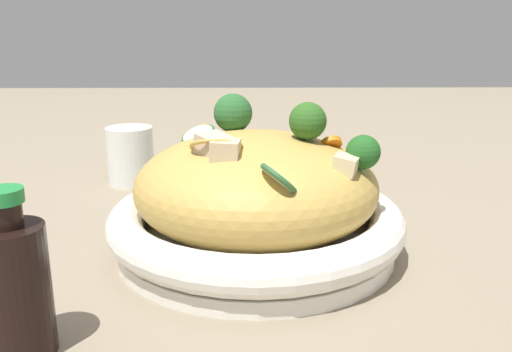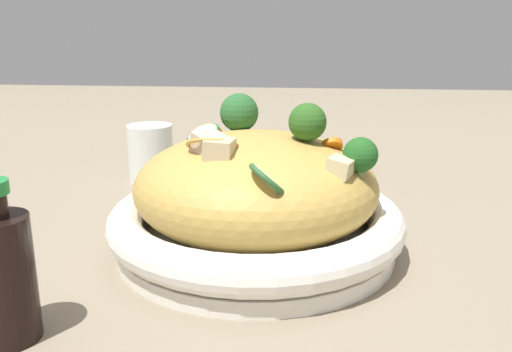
{
  "view_description": "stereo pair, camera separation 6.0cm",
  "coord_description": "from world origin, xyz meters",
  "views": [
    {
      "loc": [
        -0.58,
        0.01,
        0.25
      ],
      "look_at": [
        0.0,
        0.0,
        0.09
      ],
      "focal_mm": 38.6,
      "sensor_mm": 36.0,
      "label": 1
    },
    {
      "loc": [
        -0.57,
        -0.05,
        0.25
      ],
      "look_at": [
        0.0,
        0.0,
        0.09
      ],
      "focal_mm": 38.6,
      "sensor_mm": 36.0,
      "label": 2
    }
  ],
  "objects": [
    {
      "name": "ground_plane",
      "position": [
        0.0,
        0.0,
        0.0
      ],
      "size": [
        3.0,
        3.0,
        0.0
      ],
      "primitive_type": "plane",
      "color": "gray"
    },
    {
      "name": "zucchini_slices",
      "position": [
        -0.03,
        0.02,
        0.12
      ],
      "size": [
        0.2,
        0.14,
        0.04
      ],
      "color": "beige",
      "rests_on": "serving_bowl"
    },
    {
      "name": "broccoli_florets",
      "position": [
        0.02,
        -0.03,
        0.14
      ],
      "size": [
        0.16,
        0.19,
        0.08
      ],
      "color": "#98B471",
      "rests_on": "serving_bowl"
    },
    {
      "name": "serving_bowl",
      "position": [
        0.0,
        0.0,
        0.03
      ],
      "size": [
        0.33,
        0.33,
        0.06
      ],
      "color": "white",
      "rests_on": "ground_plane"
    },
    {
      "name": "drinking_glass",
      "position": [
        0.26,
        0.19,
        0.04
      ],
      "size": [
        0.07,
        0.07,
        0.09
      ],
      "color": "silver",
      "rests_on": "ground_plane"
    },
    {
      "name": "chicken_chunks",
      "position": [
        -0.05,
        0.01,
        0.13
      ],
      "size": [
        0.05,
        0.17,
        0.04
      ],
      "color": "#CAB195",
      "rests_on": "serving_bowl"
    },
    {
      "name": "carrot_coins",
      "position": [
        0.01,
        0.01,
        0.12
      ],
      "size": [
        0.14,
        0.17,
        0.03
      ],
      "color": "orange",
      "rests_on": "serving_bowl"
    },
    {
      "name": "soy_sauce_bottle",
      "position": [
        -0.2,
        0.18,
        0.06
      ],
      "size": [
        0.05,
        0.05,
        0.13
      ],
      "color": "black",
      "rests_on": "ground_plane"
    },
    {
      "name": "noodle_heap",
      "position": [
        -0.0,
        0.0,
        0.08
      ],
      "size": [
        0.27,
        0.27,
        0.13
      ],
      "color": "#B69446",
      "rests_on": "serving_bowl"
    }
  ]
}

